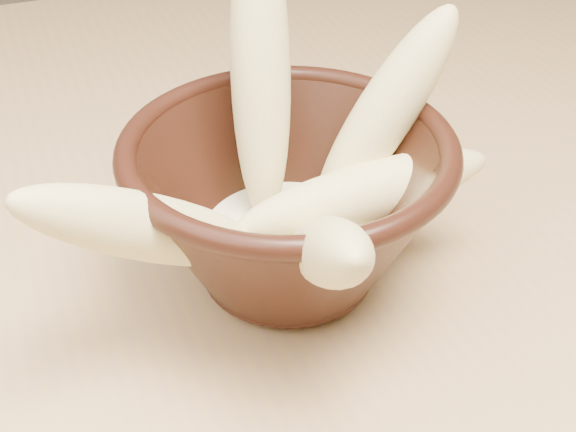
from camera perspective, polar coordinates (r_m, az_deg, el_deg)
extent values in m
cube|color=tan|center=(0.60, 0.89, 2.20)|extent=(1.20, 0.80, 0.04)
cylinder|color=tan|center=(1.30, 17.67, 0.92)|extent=(0.05, 0.05, 0.71)
cylinder|color=black|center=(0.48, 0.00, -4.24)|extent=(0.08, 0.08, 0.01)
cylinder|color=black|center=(0.47, 0.00, -2.46)|extent=(0.08, 0.08, 0.01)
torus|color=black|center=(0.43, 0.00, 4.83)|extent=(0.19, 0.19, 0.01)
cylinder|color=#FDF7CB|center=(0.46, 0.00, -1.61)|extent=(0.10, 0.10, 0.01)
ellipsoid|color=#D7CC7F|center=(0.46, -1.97, 10.31)|extent=(0.06, 0.10, 0.17)
ellipsoid|color=#D7CC7F|center=(0.40, -9.71, -0.84)|extent=(0.15, 0.07, 0.11)
ellipsoid|color=#D7CC7F|center=(0.46, 6.85, 7.21)|extent=(0.11, 0.05, 0.13)
ellipsoid|color=#D7CC7F|center=(0.46, 5.52, 1.65)|extent=(0.16, 0.04, 0.04)
ellipsoid|color=#D7CC7F|center=(0.38, 2.91, -2.54)|extent=(0.07, 0.14, 0.11)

